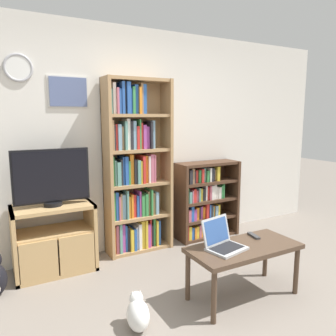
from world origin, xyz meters
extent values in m
cube|color=silver|center=(0.00, 2.02, 1.30)|extent=(5.95, 0.06, 2.60)
torus|color=#B2B2B7|center=(-1.17, 1.97, 2.06)|extent=(0.28, 0.03, 0.28)
cylinder|color=white|center=(-1.17, 1.97, 2.06)|extent=(0.23, 0.02, 0.23)
cube|color=silver|center=(-0.70, 1.98, 1.84)|extent=(0.43, 0.01, 0.33)
cube|color=slate|center=(-0.70, 1.97, 1.84)|extent=(0.39, 0.02, 0.30)
cube|color=tan|center=(-1.34, 1.74, 0.35)|extent=(0.04, 0.45, 0.70)
cube|color=tan|center=(-0.58, 1.74, 0.35)|extent=(0.04, 0.45, 0.70)
cube|color=tan|center=(-0.96, 1.74, 0.69)|extent=(0.79, 0.45, 0.04)
cube|color=tan|center=(-0.96, 1.74, 0.02)|extent=(0.79, 0.45, 0.04)
cube|color=tan|center=(-0.96, 1.74, 0.42)|extent=(0.72, 0.41, 0.04)
cube|color=tan|center=(-1.14, 1.53, 0.23)|extent=(0.35, 0.02, 0.39)
cube|color=tan|center=(-0.78, 1.53, 0.23)|extent=(0.35, 0.02, 0.39)
cylinder|color=black|center=(-0.96, 1.71, 0.72)|extent=(0.18, 0.18, 0.04)
cube|color=black|center=(-0.96, 1.71, 1.01)|extent=(0.73, 0.05, 0.53)
cube|color=black|center=(-0.96, 1.69, 1.01)|extent=(0.70, 0.01, 0.50)
cube|color=tan|center=(-0.34, 1.82, 1.00)|extent=(0.04, 0.29, 2.01)
cube|color=tan|center=(0.39, 1.82, 1.00)|extent=(0.04, 0.29, 2.01)
cube|color=tan|center=(0.02, 1.96, 1.00)|extent=(0.77, 0.02, 2.01)
cube|color=tan|center=(0.02, 1.82, 0.02)|extent=(0.70, 0.25, 0.04)
cube|color=tan|center=(0.02, 1.82, 0.41)|extent=(0.70, 0.25, 0.04)
cube|color=tan|center=(0.02, 1.82, 0.81)|extent=(0.70, 0.25, 0.04)
cube|color=tan|center=(0.02, 1.82, 1.20)|extent=(0.70, 0.25, 0.04)
cube|color=tan|center=(0.02, 1.82, 1.60)|extent=(0.70, 0.25, 0.04)
cube|color=tan|center=(0.02, 1.82, 1.99)|extent=(0.70, 0.25, 0.04)
cube|color=orange|center=(-0.31, 1.84, 0.19)|extent=(0.02, 0.18, 0.31)
cube|color=#B75B70|center=(-0.28, 1.84, 0.20)|extent=(0.03, 0.20, 0.33)
cube|color=#5B9389|center=(-0.24, 1.83, 0.21)|extent=(0.03, 0.22, 0.34)
cube|color=#9E4293|center=(-0.20, 1.84, 0.20)|extent=(0.04, 0.19, 0.33)
cube|color=#2856A8|center=(-0.17, 1.84, 0.19)|extent=(0.02, 0.19, 0.31)
cube|color=#232328|center=(-0.14, 1.84, 0.18)|extent=(0.03, 0.19, 0.28)
cube|color=gold|center=(-0.11, 1.83, 0.16)|extent=(0.04, 0.23, 0.26)
cube|color=#2856A8|center=(-0.07, 1.83, 0.16)|extent=(0.03, 0.23, 0.25)
cube|color=white|center=(-0.03, 1.84, 0.17)|extent=(0.03, 0.18, 0.27)
cube|color=white|center=(0.00, 1.83, 0.19)|extent=(0.03, 0.21, 0.30)
cube|color=gold|center=(0.04, 1.84, 0.20)|extent=(0.04, 0.20, 0.33)
cube|color=gold|center=(0.08, 1.83, 0.21)|extent=(0.02, 0.22, 0.34)
cube|color=#9E4293|center=(0.11, 1.83, 0.18)|extent=(0.04, 0.21, 0.29)
cube|color=red|center=(0.15, 1.84, 0.21)|extent=(0.02, 0.18, 0.34)
cube|color=#232328|center=(0.17, 1.84, 0.17)|extent=(0.02, 0.18, 0.26)
cube|color=#388947|center=(0.19, 1.84, 0.20)|extent=(0.02, 0.18, 0.34)
cube|color=gold|center=(0.22, 1.83, 0.19)|extent=(0.02, 0.22, 0.32)
cube|color=#2856A8|center=(0.26, 1.84, 0.19)|extent=(0.04, 0.18, 0.30)
cube|color=#388947|center=(-0.31, 1.84, 0.59)|extent=(0.03, 0.20, 0.32)
cube|color=#2856A8|center=(-0.27, 1.83, 0.59)|extent=(0.03, 0.20, 0.32)
cube|color=#B75B70|center=(-0.25, 1.83, 0.57)|extent=(0.02, 0.22, 0.27)
cube|color=#93704C|center=(-0.22, 1.84, 0.58)|extent=(0.02, 0.20, 0.30)
cube|color=#759EB7|center=(-0.19, 1.84, 0.57)|extent=(0.04, 0.19, 0.28)
cube|color=#5B9389|center=(-0.15, 1.83, 0.60)|extent=(0.02, 0.23, 0.33)
cube|color=orange|center=(-0.12, 1.84, 0.56)|extent=(0.03, 0.19, 0.26)
cube|color=orange|center=(-0.09, 1.84, 0.57)|extent=(0.02, 0.20, 0.27)
cube|color=red|center=(-0.06, 1.84, 0.56)|extent=(0.04, 0.18, 0.26)
cube|color=#2856A8|center=(-0.02, 1.84, 0.56)|extent=(0.03, 0.19, 0.25)
cube|color=#9E4293|center=(0.01, 1.84, 0.58)|extent=(0.02, 0.19, 0.30)
cube|color=#388947|center=(0.05, 1.84, 0.56)|extent=(0.04, 0.20, 0.25)
cube|color=#388947|center=(0.09, 1.83, 0.56)|extent=(0.03, 0.21, 0.27)
cube|color=#93704C|center=(0.12, 1.84, 0.57)|extent=(0.03, 0.18, 0.29)
cube|color=#388947|center=(0.15, 1.83, 0.58)|extent=(0.02, 0.23, 0.31)
cube|color=#93704C|center=(0.18, 1.84, 0.56)|extent=(0.04, 0.18, 0.26)
cube|color=#759EB7|center=(0.23, 1.84, 0.56)|extent=(0.04, 0.20, 0.27)
cube|color=#388947|center=(-0.31, 1.84, 0.99)|extent=(0.03, 0.19, 0.33)
cube|color=#5B9389|center=(-0.28, 1.84, 0.97)|extent=(0.02, 0.20, 0.29)
cube|color=#5B9389|center=(-0.24, 1.83, 0.96)|extent=(0.04, 0.22, 0.26)
cube|color=#232328|center=(-0.21, 1.84, 0.97)|extent=(0.03, 0.19, 0.29)
cube|color=#2856A8|center=(-0.18, 1.84, 0.98)|extent=(0.02, 0.19, 0.32)
cube|color=#2856A8|center=(-0.15, 1.83, 0.99)|extent=(0.04, 0.20, 0.32)
cube|color=#388947|center=(-0.12, 1.84, 0.96)|extent=(0.02, 0.20, 0.27)
cube|color=orange|center=(-0.08, 1.84, 0.99)|extent=(0.04, 0.18, 0.34)
cube|color=#232328|center=(-0.04, 1.83, 0.96)|extent=(0.03, 0.21, 0.28)
cube|color=#5B9389|center=(-0.01, 1.83, 0.96)|extent=(0.04, 0.23, 0.27)
cube|color=gold|center=(0.02, 1.83, 0.96)|extent=(0.02, 0.22, 0.26)
cube|color=red|center=(0.05, 1.83, 0.98)|extent=(0.03, 0.23, 0.32)
cube|color=orange|center=(0.09, 1.84, 0.98)|extent=(0.04, 0.18, 0.31)
cube|color=white|center=(0.12, 1.83, 0.98)|extent=(0.02, 0.22, 0.31)
cube|color=#B75B70|center=(0.16, 1.83, 0.99)|extent=(0.04, 0.22, 0.33)
cube|color=#B75B70|center=(0.19, 1.83, 0.99)|extent=(0.02, 0.22, 0.32)
cube|color=#93704C|center=(-0.31, 1.83, 1.38)|extent=(0.03, 0.22, 0.33)
cube|color=#232328|center=(-0.28, 1.84, 1.36)|extent=(0.02, 0.20, 0.28)
cube|color=red|center=(-0.26, 1.84, 1.36)|extent=(0.02, 0.19, 0.28)
cube|color=#759EB7|center=(-0.22, 1.83, 1.36)|extent=(0.04, 0.21, 0.28)
cube|color=#93704C|center=(-0.19, 1.84, 1.35)|extent=(0.03, 0.18, 0.26)
cube|color=#5B9389|center=(-0.15, 1.83, 1.38)|extent=(0.03, 0.22, 0.32)
cube|color=white|center=(-0.12, 1.84, 1.39)|extent=(0.04, 0.18, 0.34)
cube|color=#232328|center=(-0.08, 1.84, 1.38)|extent=(0.03, 0.19, 0.31)
cube|color=#759EB7|center=(-0.04, 1.84, 1.38)|extent=(0.04, 0.19, 0.32)
cube|color=red|center=(-0.01, 1.84, 1.35)|extent=(0.03, 0.20, 0.26)
cube|color=#388947|center=(0.02, 1.84, 1.39)|extent=(0.02, 0.20, 0.34)
cube|color=red|center=(0.04, 1.84, 1.37)|extent=(0.03, 0.18, 0.30)
cube|color=#9E4293|center=(0.08, 1.84, 1.36)|extent=(0.04, 0.20, 0.27)
cube|color=#9E4293|center=(0.12, 1.84, 1.35)|extent=(0.04, 0.18, 0.25)
cube|color=#232328|center=(0.16, 1.83, 1.38)|extent=(0.03, 0.23, 0.31)
cube|color=#759EB7|center=(0.19, 1.84, 1.38)|extent=(0.04, 0.19, 0.32)
cube|color=#5B9389|center=(-0.31, 1.84, 1.75)|extent=(0.03, 0.19, 0.26)
cube|color=white|center=(-0.27, 1.84, 1.78)|extent=(0.03, 0.19, 0.33)
cube|color=#B75B70|center=(-0.24, 1.83, 1.75)|extent=(0.02, 0.23, 0.27)
cube|color=#2856A8|center=(-0.21, 1.83, 1.75)|extent=(0.03, 0.20, 0.26)
cube|color=#2856A8|center=(-0.17, 1.83, 1.79)|extent=(0.03, 0.21, 0.34)
cube|color=#232328|center=(-0.15, 1.84, 1.78)|extent=(0.02, 0.19, 0.33)
cube|color=#2856A8|center=(-0.12, 1.83, 1.78)|extent=(0.04, 0.23, 0.34)
cube|color=#2856A8|center=(-0.08, 1.84, 1.75)|extent=(0.02, 0.20, 0.28)
cube|color=#388947|center=(-0.05, 1.83, 1.76)|extent=(0.03, 0.21, 0.29)
cube|color=#2856A8|center=(-0.01, 1.84, 1.77)|extent=(0.04, 0.18, 0.32)
cube|color=orange|center=(0.02, 1.83, 1.76)|extent=(0.03, 0.22, 0.29)
cube|color=#93704C|center=(0.05, 1.84, 1.78)|extent=(0.02, 0.20, 0.33)
cube|color=#2856A8|center=(0.08, 1.84, 1.78)|extent=(0.04, 0.19, 0.32)
cube|color=#472D1E|center=(0.59, 1.81, 0.50)|extent=(0.04, 0.32, 1.00)
cube|color=#472D1E|center=(1.40, 1.81, 0.50)|extent=(0.04, 0.32, 1.00)
cube|color=#472D1E|center=(1.00, 1.96, 0.50)|extent=(0.85, 0.02, 1.00)
cube|color=#472D1E|center=(1.00, 1.81, 0.02)|extent=(0.77, 0.28, 0.04)
cube|color=#472D1E|center=(1.00, 1.81, 0.26)|extent=(0.77, 0.28, 0.04)
cube|color=#472D1E|center=(1.00, 1.81, 0.50)|extent=(0.77, 0.28, 0.04)
cube|color=#472D1E|center=(1.00, 1.81, 0.74)|extent=(0.77, 0.28, 0.04)
cube|color=#472D1E|center=(1.00, 1.81, 0.98)|extent=(0.77, 0.28, 0.04)
cube|color=red|center=(0.63, 1.82, 0.13)|extent=(0.03, 0.24, 0.20)
cube|color=gold|center=(0.67, 1.82, 0.12)|extent=(0.04, 0.25, 0.17)
cube|color=#2856A8|center=(0.71, 1.82, 0.11)|extent=(0.04, 0.25, 0.15)
cube|color=orange|center=(0.75, 1.81, 0.11)|extent=(0.03, 0.26, 0.15)
cube|color=gold|center=(0.79, 1.82, 0.11)|extent=(0.04, 0.24, 0.16)
cube|color=#B75B70|center=(0.83, 1.82, 0.12)|extent=(0.03, 0.24, 0.17)
cube|color=orange|center=(0.86, 1.82, 0.13)|extent=(0.02, 0.23, 0.18)
cube|color=#B75B70|center=(0.89, 1.82, 0.13)|extent=(0.03, 0.22, 0.20)
cube|color=#93704C|center=(0.92, 1.81, 0.13)|extent=(0.02, 0.26, 0.18)
cube|color=#93704C|center=(0.95, 1.83, 0.13)|extent=(0.04, 0.20, 0.19)
cube|color=#759EB7|center=(0.99, 1.81, 0.11)|extent=(0.04, 0.26, 0.15)
cube|color=#5B9389|center=(1.03, 1.82, 0.11)|extent=(0.03, 0.23, 0.15)
cube|color=#2856A8|center=(1.06, 1.83, 0.11)|extent=(0.04, 0.21, 0.15)
cube|color=gold|center=(1.10, 1.82, 0.13)|extent=(0.04, 0.22, 0.18)
cube|color=orange|center=(1.14, 1.82, 0.12)|extent=(0.04, 0.25, 0.17)
cube|color=white|center=(1.18, 1.83, 0.13)|extent=(0.03, 0.20, 0.19)
cube|color=gold|center=(1.21, 1.82, 0.12)|extent=(0.02, 0.23, 0.18)
cube|color=gold|center=(0.62, 1.82, 0.36)|extent=(0.02, 0.24, 0.17)
cube|color=#B75B70|center=(0.66, 1.81, 0.35)|extent=(0.04, 0.26, 0.15)
cube|color=#2856A8|center=(0.70, 1.82, 0.37)|extent=(0.04, 0.25, 0.19)
cube|color=#9E4293|center=(0.74, 1.82, 0.35)|extent=(0.04, 0.24, 0.15)
cube|color=orange|center=(0.79, 1.83, 0.36)|extent=(0.04, 0.21, 0.16)
cube|color=#232328|center=(0.83, 1.83, 0.36)|extent=(0.02, 0.21, 0.16)
cube|color=#9E4293|center=(0.86, 1.83, 0.36)|extent=(0.03, 0.21, 0.16)
cube|color=orange|center=(0.89, 1.83, 0.35)|extent=(0.04, 0.21, 0.15)
cube|color=red|center=(0.93, 1.82, 0.38)|extent=(0.04, 0.24, 0.20)
cube|color=#2856A8|center=(0.97, 1.81, 0.37)|extent=(0.02, 0.26, 0.18)
cube|color=#232328|center=(1.00, 1.82, 0.36)|extent=(0.03, 0.24, 0.17)
cube|color=#5B9389|center=(1.03, 1.82, 0.35)|extent=(0.02, 0.22, 0.14)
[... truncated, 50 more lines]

